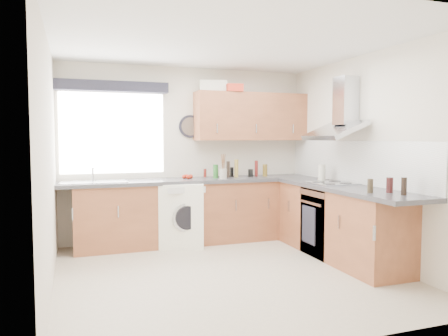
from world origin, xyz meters
name	(u,v)px	position (x,y,z in m)	size (l,w,h in m)	color
ground_plane	(228,274)	(0.00, 0.00, 0.00)	(3.60, 3.60, 0.00)	beige
ceiling	(228,42)	(0.00, 0.00, 2.50)	(3.60, 3.60, 0.02)	white
wall_back	(187,154)	(0.00, 1.80, 1.25)	(3.60, 0.02, 2.50)	silver
wall_front	(316,172)	(0.00, -1.80, 1.25)	(3.60, 0.02, 2.50)	silver
wall_left	(48,163)	(-1.80, 0.00, 1.25)	(0.02, 3.60, 2.50)	silver
wall_right	(368,157)	(1.80, 0.00, 1.25)	(0.02, 3.60, 2.50)	silver
window	(113,133)	(-1.05, 1.79, 1.55)	(1.40, 0.02, 1.10)	white
window_blind	(113,86)	(-1.05, 1.70, 2.18)	(1.50, 0.18, 0.14)	black
splashback	(352,162)	(1.79, 0.30, 1.18)	(0.01, 3.00, 0.54)	white
base_cab_back	(185,213)	(-0.10, 1.51, 0.43)	(3.00, 0.58, 0.86)	brown
base_cab_corner	(287,207)	(1.50, 1.50, 0.43)	(0.60, 0.60, 0.86)	brown
base_cab_right	(339,223)	(1.51, 0.15, 0.43)	(0.58, 2.10, 0.86)	brown
worktop_back	(192,181)	(0.00, 1.50, 0.89)	(3.60, 0.62, 0.05)	#343438
worktop_right	(346,188)	(1.50, 0.00, 0.89)	(0.62, 2.42, 0.05)	#343438
sink	(94,179)	(-1.33, 1.50, 0.95)	(0.84, 0.46, 0.10)	#B3B8C2
oven	(331,222)	(1.50, 0.30, 0.42)	(0.56, 0.58, 0.85)	black
hob_plate	(332,183)	(1.50, 0.30, 0.92)	(0.52, 0.52, 0.01)	#B3B8C2
extractor_hood	(340,115)	(1.60, 0.30, 1.77)	(0.52, 0.78, 0.66)	#B3B8C2
upper_cabinets	(251,117)	(0.95, 1.62, 1.80)	(1.70, 0.35, 0.70)	brown
washing_machine	(182,214)	(-0.17, 1.40, 0.43)	(0.59, 0.57, 0.87)	white
wall_clock	(191,126)	(0.05, 1.76, 1.65)	(0.33, 0.33, 0.04)	black
casserole	(213,87)	(0.38, 1.72, 2.23)	(0.39, 0.28, 0.16)	white
storage_box	(234,88)	(0.64, 1.52, 2.20)	(0.23, 0.19, 0.11)	red
utensil_pot	(223,174)	(0.41, 1.35, 0.98)	(0.10, 0.10, 0.14)	#A49F8F
kitchen_roll	(322,172)	(1.62, 0.73, 1.02)	(0.10, 0.10, 0.21)	white
tomato_cluster	(188,177)	(-0.06, 1.54, 0.94)	(0.13, 0.13, 0.06)	#A3200E
jar_0	(236,168)	(0.68, 1.55, 1.04)	(0.06, 0.06, 0.26)	olive
jar_1	(251,173)	(0.89, 1.51, 0.97)	(0.07, 0.07, 0.11)	black
jar_2	(205,173)	(0.24, 1.67, 0.97)	(0.04, 0.04, 0.12)	maroon
jar_3	(228,169)	(0.55, 1.54, 1.03)	(0.05, 0.05, 0.24)	black
jar_4	(256,168)	(1.02, 1.58, 1.03)	(0.05, 0.05, 0.24)	maroon
jar_5	(232,172)	(0.66, 1.66, 0.98)	(0.05, 0.05, 0.14)	black
jar_6	(216,171)	(0.34, 1.47, 1.01)	(0.07, 0.07, 0.19)	#20591F
jar_7	(265,170)	(1.14, 1.53, 1.00)	(0.07, 0.07, 0.18)	brown
bottle_0	(390,185)	(1.57, -0.68, 0.99)	(0.07, 0.07, 0.16)	#3C1516
bottle_1	(404,186)	(1.56, -0.89, 1.00)	(0.06, 0.06, 0.18)	black
bottle_2	(370,186)	(1.36, -0.62, 0.98)	(0.06, 0.06, 0.15)	#3C3121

